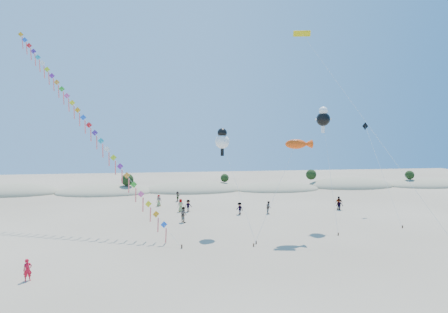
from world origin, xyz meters
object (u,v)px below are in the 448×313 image
(flyer_foreground, at_px, (28,270))
(kite_train, at_px, (81,115))
(fish_kite, at_px, (299,144))
(parafoil_kite, at_px, (306,39))

(flyer_foreground, bearing_deg, kite_train, 59.81)
(fish_kite, bearing_deg, flyer_foreground, -159.38)
(parafoil_kite, xyz_separation_m, flyer_foreground, (-25.90, -12.97, -20.67))
(kite_train, xyz_separation_m, flyer_foreground, (-0.28, -17.09, -12.06))
(parafoil_kite, bearing_deg, kite_train, 170.86)
(kite_train, height_order, fish_kite, kite_train)
(fish_kite, height_order, flyer_foreground, fish_kite)
(kite_train, distance_m, parafoil_kite, 27.34)
(parafoil_kite, bearing_deg, flyer_foreground, -153.41)
(kite_train, relative_size, fish_kite, 2.45)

